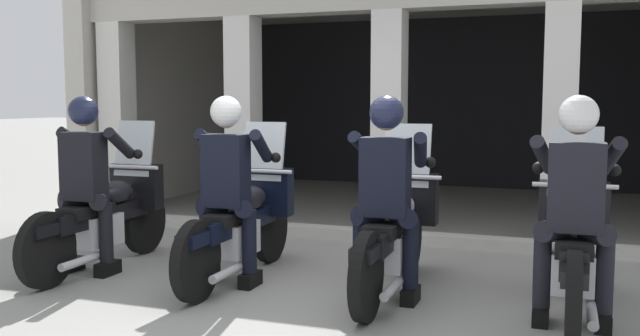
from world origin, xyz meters
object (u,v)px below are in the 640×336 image
Objects in this scene: motorcycle_far_left at (108,213)px; police_officer_far_right at (576,191)px; motorcycle_center_right at (395,230)px; police_officer_far_left at (86,169)px; police_officer_center_left at (228,174)px; motorcycle_far_right at (573,247)px; police_officer_center_right at (386,181)px; motorcycle_center_left at (244,220)px.

motorcycle_far_left is 4.11m from police_officer_far_right.
motorcycle_far_left is 2.71m from motorcycle_center_right.
police_officer_far_left is 1.00× the size of police_officer_center_left.
motorcycle_far_right is at bearing 9.38° from police_officer_center_left.
motorcycle_far_left is at bearing -178.24° from motorcycle_far_right.
police_officer_center_left is 1.45m from motorcycle_center_right.
motorcycle_center_right is at bearing 164.59° from police_officer_far_right.
police_officer_far_left reaches higher than motorcycle_far_left.
police_officer_far_left is 1.00× the size of police_officer_center_right.
police_officer_far_left is 0.78× the size of motorcycle_far_right.
motorcycle_center_right is 1.29× the size of police_officer_center_right.
police_officer_center_left is (-0.00, -0.28, 0.44)m from motorcycle_center_left.
police_officer_center_left is at bearing -83.26° from motorcycle_center_left.
police_officer_center_left and police_officer_far_right have the same top height.
motorcycle_far_left is 1.44m from police_officer_center_left.
police_officer_center_left is 1.00× the size of police_officer_far_right.
motorcycle_far_left is at bearing -178.16° from motorcycle_center_right.
motorcycle_center_right is 0.52m from police_officer_center_right.
motorcycle_far_right is 1.29× the size of police_officer_far_right.
motorcycle_center_left is 1.00× the size of motorcycle_far_right.
police_officer_far_right is at bearing -18.25° from motorcycle_center_right.
police_officer_far_left is (-0.00, -0.28, 0.44)m from motorcycle_far_left.
police_officer_far_left is 1.36m from police_officer_center_left.
motorcycle_center_right is (2.71, 0.08, 0.00)m from motorcycle_far_left.
motorcycle_far_left is 2.75m from police_officer_center_right.
motorcycle_far_right is at bearing 1.43° from police_officer_far_left.
police_officer_center_right is (-0.00, -0.28, 0.44)m from motorcycle_center_right.
police_officer_far_left reaches higher than motorcycle_far_right.
motorcycle_center_left is 1.29× the size of police_officer_center_right.
police_officer_far_left is 1.47m from motorcycle_center_left.
motorcycle_center_right and motorcycle_far_right have the same top height.
police_officer_center_left is 1.36m from police_officer_center_right.
police_officer_center_left reaches higher than motorcycle_center_left.
motorcycle_far_right is at bearing -2.56° from motorcycle_far_left.
police_officer_far_right is (1.35, -0.45, 0.44)m from motorcycle_center_right.
motorcycle_center_right is 1.00× the size of motorcycle_far_right.
police_officer_center_right is 0.78× the size of motorcycle_far_right.
motorcycle_center_left is at bearing 96.74° from police_officer_center_left.
police_officer_far_right is (4.07, -0.09, 0.00)m from police_officer_far_left.
motorcycle_far_left is at bearing 175.85° from police_officer_center_right.
police_officer_center_right is at bearing -5.63° from motorcycle_far_left.
motorcycle_center_left is 1.29× the size of police_officer_center_left.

